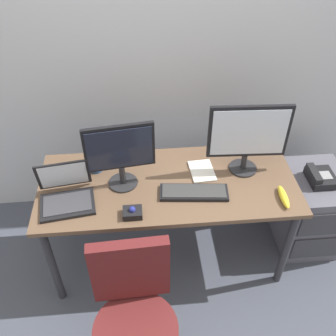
{
  "coord_description": "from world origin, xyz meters",
  "views": [
    {
      "loc": [
        -0.15,
        -1.74,
        2.36
      ],
      "look_at": [
        0.0,
        0.0,
        0.85
      ],
      "focal_mm": 40.95,
      "sensor_mm": 36.0,
      "label": 1
    }
  ],
  "objects_px": {
    "coffee_mug": "(96,164)",
    "laptop": "(66,193)",
    "cell_phone": "(77,169)",
    "office_chair": "(135,324)",
    "file_cabinet": "(309,209)",
    "paper_notepad": "(202,171)",
    "monitor_side": "(120,152)",
    "banana": "(284,197)",
    "desk_phone": "(320,177)",
    "monitor_main": "(248,135)",
    "trackball_mouse": "(133,212)",
    "keyboard": "(194,192)"
  },
  "relations": [
    {
      "from": "desk_phone",
      "to": "cell_phone",
      "type": "bearing_deg",
      "value": 176.51
    },
    {
      "from": "keyboard",
      "to": "banana",
      "type": "bearing_deg",
      "value": -9.96
    },
    {
      "from": "monitor_main",
      "to": "coffee_mug",
      "type": "xyz_separation_m",
      "value": [
        -0.95,
        0.07,
        -0.22
      ]
    },
    {
      "from": "banana",
      "to": "laptop",
      "type": "bearing_deg",
      "value": 175.19
    },
    {
      "from": "file_cabinet",
      "to": "monitor_side",
      "type": "distance_m",
      "value": 1.49
    },
    {
      "from": "laptop",
      "to": "desk_phone",
      "type": "bearing_deg",
      "value": 5.9
    },
    {
      "from": "desk_phone",
      "to": "coffee_mug",
      "type": "relative_size",
      "value": 1.98
    },
    {
      "from": "keyboard",
      "to": "laptop",
      "type": "relative_size",
      "value": 1.22
    },
    {
      "from": "paper_notepad",
      "to": "trackball_mouse",
      "type": "bearing_deg",
      "value": -143.38
    },
    {
      "from": "monitor_main",
      "to": "cell_phone",
      "type": "distance_m",
      "value": 1.11
    },
    {
      "from": "monitor_main",
      "to": "banana",
      "type": "bearing_deg",
      "value": -59.11
    },
    {
      "from": "office_chair",
      "to": "monitor_main",
      "type": "distance_m",
      "value": 1.25
    },
    {
      "from": "laptop",
      "to": "paper_notepad",
      "type": "relative_size",
      "value": 1.66
    },
    {
      "from": "laptop",
      "to": "banana",
      "type": "relative_size",
      "value": 1.82
    },
    {
      "from": "file_cabinet",
      "to": "trackball_mouse",
      "type": "distance_m",
      "value": 1.39
    },
    {
      "from": "trackball_mouse",
      "to": "paper_notepad",
      "type": "xyz_separation_m",
      "value": [
        0.45,
        0.34,
        -0.02
      ]
    },
    {
      "from": "file_cabinet",
      "to": "coffee_mug",
      "type": "height_order",
      "value": "coffee_mug"
    },
    {
      "from": "coffee_mug",
      "to": "desk_phone",
      "type": "bearing_deg",
      "value": -3.42
    },
    {
      "from": "desk_phone",
      "to": "monitor_main",
      "type": "distance_m",
      "value": 0.66
    },
    {
      "from": "file_cabinet",
      "to": "paper_notepad",
      "type": "bearing_deg",
      "value": -179.55
    },
    {
      "from": "monitor_side",
      "to": "banana",
      "type": "relative_size",
      "value": 2.27
    },
    {
      "from": "desk_phone",
      "to": "monitor_side",
      "type": "xyz_separation_m",
      "value": [
        -1.32,
        -0.06,
        0.35
      ]
    },
    {
      "from": "monitor_main",
      "to": "cell_phone",
      "type": "height_order",
      "value": "monitor_main"
    },
    {
      "from": "office_chair",
      "to": "coffee_mug",
      "type": "relative_size",
      "value": 9.02
    },
    {
      "from": "file_cabinet",
      "to": "cell_phone",
      "type": "relative_size",
      "value": 4.15
    },
    {
      "from": "file_cabinet",
      "to": "office_chair",
      "type": "distance_m",
      "value": 1.53
    },
    {
      "from": "coffee_mug",
      "to": "cell_phone",
      "type": "bearing_deg",
      "value": 175.72
    },
    {
      "from": "file_cabinet",
      "to": "laptop",
      "type": "relative_size",
      "value": 1.71
    },
    {
      "from": "monitor_side",
      "to": "cell_phone",
      "type": "relative_size",
      "value": 3.04
    },
    {
      "from": "keyboard",
      "to": "monitor_main",
      "type": "bearing_deg",
      "value": 29.83
    },
    {
      "from": "desk_phone",
      "to": "paper_notepad",
      "type": "distance_m",
      "value": 0.82
    },
    {
      "from": "monitor_main",
      "to": "coffee_mug",
      "type": "bearing_deg",
      "value": 175.47
    },
    {
      "from": "desk_phone",
      "to": "monitor_main",
      "type": "height_order",
      "value": "monitor_main"
    },
    {
      "from": "monitor_side",
      "to": "cell_phone",
      "type": "height_order",
      "value": "monitor_side"
    },
    {
      "from": "banana",
      "to": "keyboard",
      "type": "bearing_deg",
      "value": 170.04
    },
    {
      "from": "office_chair",
      "to": "trackball_mouse",
      "type": "bearing_deg",
      "value": 88.27
    },
    {
      "from": "monitor_main",
      "to": "coffee_mug",
      "type": "relative_size",
      "value": 4.88
    },
    {
      "from": "monitor_side",
      "to": "paper_notepad",
      "type": "distance_m",
      "value": 0.56
    },
    {
      "from": "coffee_mug",
      "to": "cell_phone",
      "type": "height_order",
      "value": "coffee_mug"
    },
    {
      "from": "cell_phone",
      "to": "office_chair",
      "type": "bearing_deg",
      "value": -52.12
    },
    {
      "from": "office_chair",
      "to": "trackball_mouse",
      "type": "distance_m",
      "value": 0.6
    },
    {
      "from": "paper_notepad",
      "to": "cell_phone",
      "type": "xyz_separation_m",
      "value": [
        -0.8,
        0.09,
        -0.0
      ]
    },
    {
      "from": "file_cabinet",
      "to": "keyboard",
      "type": "relative_size",
      "value": 1.4
    },
    {
      "from": "trackball_mouse",
      "to": "coffee_mug",
      "type": "bearing_deg",
      "value": 118.62
    },
    {
      "from": "coffee_mug",
      "to": "laptop",
      "type": "bearing_deg",
      "value": -121.21
    },
    {
      "from": "laptop",
      "to": "keyboard",
      "type": "bearing_deg",
      "value": -1.18
    },
    {
      "from": "office_chair",
      "to": "monitor_main",
      "type": "xyz_separation_m",
      "value": [
        0.73,
        0.83,
        0.59
      ]
    },
    {
      "from": "paper_notepad",
      "to": "file_cabinet",
      "type": "bearing_deg",
      "value": 0.45
    },
    {
      "from": "paper_notepad",
      "to": "office_chair",
      "type": "bearing_deg",
      "value": -119.6
    },
    {
      "from": "file_cabinet",
      "to": "paper_notepad",
      "type": "height_order",
      "value": "paper_notepad"
    }
  ]
}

